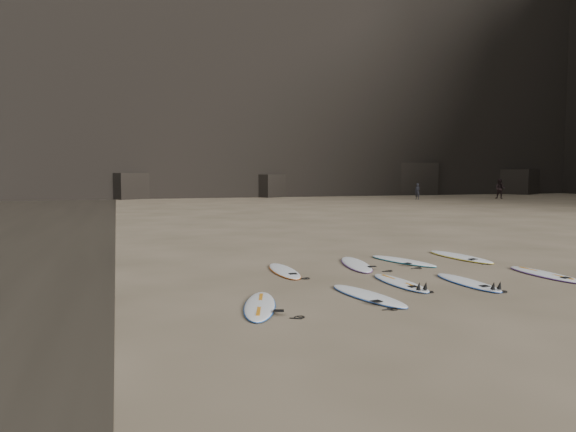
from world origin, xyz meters
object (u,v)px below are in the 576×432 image
surfboard_0 (260,305)px  surfboard_2 (400,282)px  surfboard_8 (460,256)px  person_a (417,191)px  surfboard_4 (545,274)px  surfboard_5 (284,271)px  surfboard_7 (403,261)px  person_b (500,189)px  surfboard_3 (467,282)px  surfboard_1 (368,295)px  surfboard_6 (356,264)px

surfboard_0 → surfboard_2: bearing=35.0°
surfboard_8 → person_a: size_ratio=1.79×
surfboard_4 → surfboard_5: 6.59m
surfboard_7 → surfboard_5: bearing=170.7°
surfboard_0 → surfboard_5: size_ratio=1.01×
surfboard_8 → surfboard_7: bearing=178.9°
surfboard_0 → person_b: person_b is taller
surfboard_2 → surfboard_7: bearing=58.4°
surfboard_8 → person_b: bearing=44.6°
surfboard_3 → surfboard_5: 4.55m
surfboard_1 → surfboard_4: bearing=-1.3°
surfboard_1 → surfboard_8: surfboard_8 is taller
surfboard_3 → surfboard_8: (2.12, 3.43, 0.01)m
surfboard_0 → surfboard_6: bearing=62.6°
person_b → surfboard_0: bearing=-79.9°
surfboard_5 → person_b: 44.80m
surfboard_5 → surfboard_3: bearing=-34.1°
surfboard_1 → surfboard_4: size_ratio=1.01×
surfboard_5 → person_a: bearing=57.5°
surfboard_7 → surfboard_1: bearing=-144.8°
surfboard_4 → person_a: (16.85, 35.53, 0.72)m
surfboard_5 → person_a: person_a is taller
surfboard_0 → surfboard_2: size_ratio=1.05×
surfboard_4 → surfboard_7: same height
surfboard_5 → surfboard_8: size_ratio=0.88×
surfboard_5 → surfboard_6: bearing=12.4°
surfboard_3 → surfboard_5: bearing=142.8°
surfboard_0 → surfboard_4: (7.68, 1.11, 0.00)m
person_a → person_b: 8.43m
surfboard_8 → surfboard_4: bearing=-89.8°
surfboard_6 → person_b: bearing=58.7°
surfboard_0 → surfboard_8: (7.33, 4.25, 0.01)m
surfboard_2 → surfboard_3: bearing=-17.0°
person_b → surfboard_4: bearing=-73.3°
surfboard_2 → surfboard_4: 4.01m
surfboard_3 → surfboard_4: surfboard_4 is taller
surfboard_7 → person_a: person_a is taller
surfboard_2 → surfboard_6: 2.68m
surfboard_0 → surfboard_1: bearing=21.2°
surfboard_1 → surfboard_8: bearing=28.2°
surfboard_3 → surfboard_4: (2.47, 0.29, 0.00)m
person_a → surfboard_8: bearing=-50.8°
surfboard_2 → surfboard_5: surfboard_5 is taller
surfboard_8 → person_b: 40.39m
surfboard_4 → surfboard_6: bearing=143.4°
surfboard_4 → surfboard_6: size_ratio=0.93×
surfboard_2 → surfboard_3: surfboard_3 is taller
surfboard_1 → surfboard_8: size_ratio=0.91×
surfboard_5 → person_b: person_b is taller
person_a → surfboard_0: bearing=-56.7°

